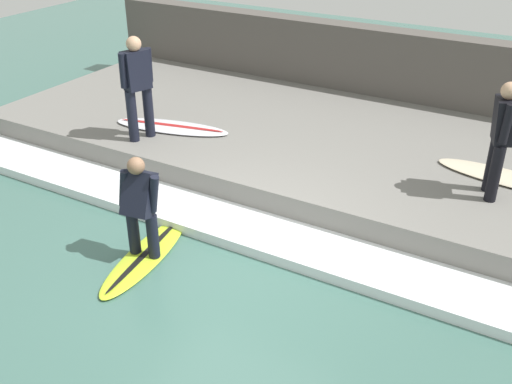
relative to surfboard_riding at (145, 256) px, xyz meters
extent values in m
plane|color=#426B60|center=(0.36, -0.99, -0.03)|extent=(28.00, 28.00, 0.00)
cube|color=slate|center=(3.76, -0.99, 0.20)|extent=(4.40, 11.96, 0.47)
cube|color=#544F49|center=(6.21, -0.99, 0.83)|extent=(0.50, 12.56, 1.72)
cube|color=white|center=(1.12, -0.99, 0.04)|extent=(0.88, 11.36, 0.15)
ellipsoid|color=#BFE02D|center=(0.00, 0.00, 0.00)|extent=(1.97, 0.76, 0.06)
ellipsoid|color=black|center=(0.00, 0.00, 0.03)|extent=(1.76, 0.35, 0.01)
cylinder|color=black|center=(0.02, -0.14, 0.32)|extent=(0.15, 0.15, 0.59)
cylinder|color=black|center=(-0.02, 0.14, 0.32)|extent=(0.15, 0.15, 0.59)
cube|color=black|center=(0.00, 0.00, 0.90)|extent=(0.45, 0.41, 0.59)
sphere|color=#846047|center=(0.00, 0.00, 1.27)|extent=(0.21, 0.21, 0.21)
cylinder|color=black|center=(0.03, -0.20, 0.93)|extent=(0.10, 0.19, 0.50)
cylinder|color=black|center=(-0.03, 0.20, 0.93)|extent=(0.10, 0.19, 0.50)
cylinder|color=black|center=(2.29, 1.71, 0.86)|extent=(0.16, 0.16, 0.83)
cylinder|color=black|center=(2.00, 1.81, 0.86)|extent=(0.16, 0.16, 0.83)
cube|color=black|center=(2.15, 1.76, 1.58)|extent=(0.45, 0.37, 0.62)
sphere|color=tan|center=(2.15, 1.76, 1.99)|extent=(0.23, 0.23, 0.23)
cylinder|color=black|center=(2.36, 1.69, 1.61)|extent=(0.11, 0.12, 0.54)
cylinder|color=black|center=(1.93, 1.83, 1.61)|extent=(0.11, 0.12, 0.54)
ellipsoid|color=silver|center=(2.71, 1.59, 0.47)|extent=(0.99, 2.11, 0.06)
ellipsoid|color=#B21E1E|center=(2.71, 1.59, 0.50)|extent=(0.50, 1.85, 0.01)
cylinder|color=black|center=(3.10, -3.49, 0.83)|extent=(0.15, 0.15, 0.79)
cylinder|color=black|center=(2.83, -3.58, 0.83)|extent=(0.15, 0.15, 0.79)
cube|color=black|center=(2.96, -3.53, 1.52)|extent=(0.44, 0.36, 0.59)
sphere|color=tan|center=(2.96, -3.53, 1.91)|extent=(0.22, 0.22, 0.22)
cylinder|color=black|center=(3.17, -3.47, 1.55)|extent=(0.11, 0.12, 0.52)
cylinder|color=black|center=(2.76, -3.60, 1.55)|extent=(0.11, 0.12, 0.52)
ellipsoid|color=beige|center=(3.57, -3.65, 0.47)|extent=(0.77, 2.02, 0.06)
camera|label=1|loc=(-4.74, -4.36, 4.33)|focal=42.00mm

